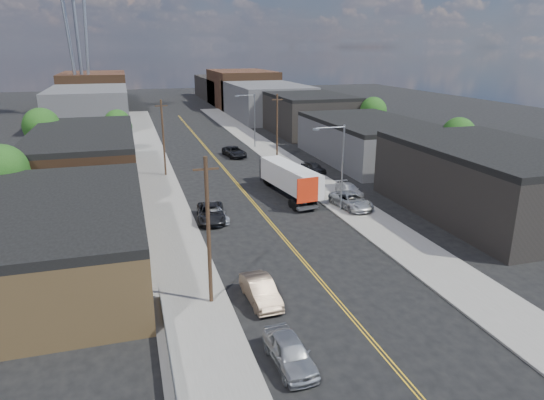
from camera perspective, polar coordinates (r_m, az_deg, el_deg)
ground at (r=81.38m, az=-7.50°, el=5.82°), size 260.00×260.00×0.00m
centerline at (r=66.98m, az=-5.37°, el=3.36°), size 0.32×120.00×0.01m
sidewalk_left at (r=65.84m, az=-13.50°, el=2.76°), size 5.00×140.00×0.15m
sidewalk_right at (r=69.38m, az=2.35°, el=3.98°), size 5.00×140.00×0.15m
warehouse_tan at (r=39.51m, az=-23.53°, el=-4.00°), size 12.00×22.00×5.60m
warehouse_brown at (r=64.30m, az=-21.23°, el=4.66°), size 12.00×26.00×6.60m
industrial_right_a at (r=53.47m, az=24.30°, el=2.14°), size 14.00×22.00×7.10m
industrial_right_b at (r=74.58m, az=11.32°, el=6.95°), size 14.00×24.00×6.10m
industrial_right_c at (r=97.91m, az=4.20°, el=10.14°), size 14.00×22.00×7.60m
skyline_left_a at (r=114.64m, az=-20.65°, el=10.26°), size 16.00×30.00×8.00m
skyline_right_a at (r=118.95m, az=-0.72°, el=11.59°), size 16.00×30.00×8.00m
skyline_left_b at (r=139.39m, az=-20.14°, el=11.84°), size 16.00×26.00×10.00m
skyline_right_b at (r=142.96m, az=-3.56°, el=12.96°), size 16.00×26.00×10.00m
skyline_left_c at (r=159.42m, az=-19.75°, el=11.92°), size 16.00×40.00×7.00m
skyline_right_c at (r=162.55m, az=-5.22°, el=12.94°), size 16.00×40.00×7.00m
streetlight_near at (r=49.40m, az=7.90°, el=4.51°), size 3.39×0.25×9.00m
streetlight_far at (r=82.02m, az=-2.33°, el=9.82°), size 3.39×0.25×9.00m
utility_pole_left_near at (r=31.14m, az=-7.49°, el=-3.66°), size 1.60×0.26×10.00m
utility_pole_left_far at (r=64.85m, az=-12.67°, el=7.18°), size 1.60×0.26×10.00m
utility_pole_right at (r=70.78m, az=0.60°, el=8.44°), size 1.60×0.26×10.00m
chainlink_fence at (r=27.21m, az=-11.92°, el=-18.03°), size 0.05×16.00×1.22m
tree_left_near at (r=51.26m, az=-29.07°, el=2.75°), size 4.85×4.76×7.91m
tree_left_mid at (r=75.38m, az=-25.41°, el=7.59°), size 5.10×5.04×8.37m
tree_left_far at (r=81.59m, az=-17.67°, el=8.44°), size 4.35×4.20×6.97m
tree_right_near at (r=70.33m, az=21.09°, el=7.00°), size 4.60×4.48×7.44m
tree_right_far at (r=90.23m, az=11.84°, el=10.08°), size 4.85×4.76×7.91m
semi_truck at (r=55.87m, az=1.68°, el=2.79°), size 3.92×14.46×3.71m
car_left_a at (r=27.08m, az=2.09°, el=-17.42°), size 2.12×4.81×1.61m
car_left_b at (r=32.88m, az=-1.36°, el=-10.63°), size 1.91×4.93×1.60m
car_left_c at (r=47.88m, az=-7.22°, el=-1.52°), size 3.36×6.06×1.60m
car_left_d at (r=48.00m, az=-6.68°, el=-1.65°), size 2.35×4.64×1.29m
car_right_lot_a at (r=51.52m, az=9.31°, el=-0.07°), size 3.38×6.01×1.58m
car_right_lot_b at (r=55.72m, az=9.08°, el=1.16°), size 2.01×4.66×1.34m
car_right_lot_c at (r=65.56m, az=4.90°, el=3.84°), size 2.73×4.51×1.44m
car_ahead_truck at (r=76.01m, az=-4.44°, el=5.69°), size 3.28×5.93×1.57m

